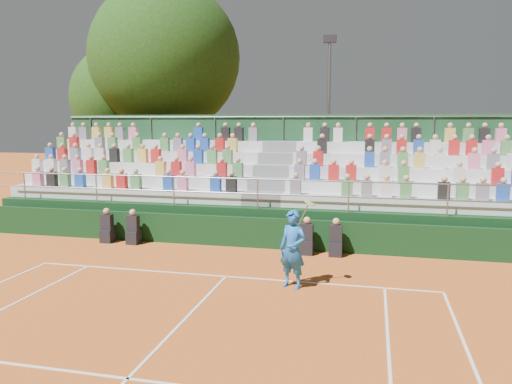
% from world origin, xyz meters
% --- Properties ---
extents(ground, '(90.00, 90.00, 0.00)m').
position_xyz_m(ground, '(0.00, 0.00, 0.00)').
color(ground, '#C85E21').
rests_on(ground, ground).
extents(courtside_wall, '(20.00, 0.15, 1.00)m').
position_xyz_m(courtside_wall, '(0.00, 3.20, 0.50)').
color(courtside_wall, black).
rests_on(courtside_wall, ground).
extents(line_officials, '(8.14, 0.40, 1.19)m').
position_xyz_m(line_officials, '(-1.16, 2.75, 0.48)').
color(line_officials, black).
rests_on(line_officials, ground).
extents(grandstand, '(20.00, 5.20, 4.40)m').
position_xyz_m(grandstand, '(-0.00, 6.44, 1.10)').
color(grandstand, black).
rests_on(grandstand, ground).
extents(tennis_player, '(0.95, 0.69, 2.22)m').
position_xyz_m(tennis_player, '(1.87, -0.46, 0.98)').
color(tennis_player, blue).
rests_on(tennis_player, ground).
extents(tree_west, '(5.72, 5.72, 8.28)m').
position_xyz_m(tree_west, '(-9.74, 13.10, 5.40)').
color(tree_west, '#3C2316').
rests_on(tree_west, ground).
extents(tree_east, '(7.71, 7.71, 11.23)m').
position_xyz_m(tree_east, '(-6.89, 12.28, 7.36)').
color(tree_east, '#3C2316').
rests_on(tree_east, ground).
extents(floodlight_mast, '(0.60, 0.25, 8.15)m').
position_xyz_m(floodlight_mast, '(1.55, 12.14, 4.75)').
color(floodlight_mast, gray).
rests_on(floodlight_mast, ground).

